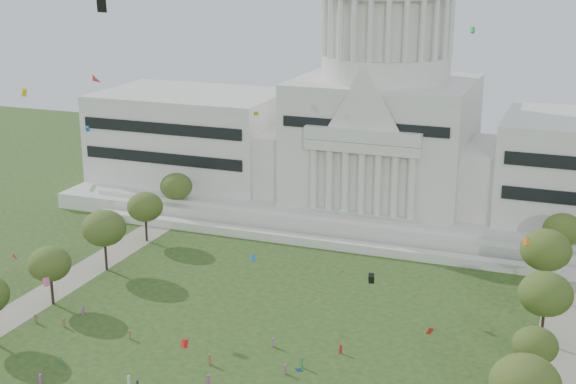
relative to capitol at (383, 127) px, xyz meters
name	(u,v)px	position (x,y,z in m)	size (l,w,h in m)	color
capitol	(383,127)	(0.00, 0.00, 0.00)	(160.00, 64.50, 91.30)	silver
path_left	(23,309)	(-48.00, -83.59, -22.28)	(8.00, 160.00, 0.04)	gray
row_tree_r_2	(525,384)	(44.17, -96.15, -12.64)	(9.55, 9.55, 13.58)	black
row_tree_l_3	(50,264)	(-44.09, -79.67, -14.09)	(8.12, 8.12, 11.55)	black
row_tree_r_3	(535,346)	(44.40, -79.10, -15.21)	(7.01, 7.01, 9.98)	black
row_tree_l_4	(104,228)	(-44.08, -61.17, -12.90)	(9.29, 9.29, 13.21)	black
row_tree_r_4	(546,294)	(44.76, -63.55, -13.01)	(9.19, 9.19, 13.06)	black
row_tree_l_5	(145,207)	(-45.22, -42.58, -13.88)	(8.33, 8.33, 11.85)	black
row_tree_r_5	(546,250)	(43.49, -43.40, -12.37)	(9.82, 9.82, 13.96)	black
row_tree_l_6	(176,186)	(-46.87, -24.45, -14.02)	(8.19, 8.19, 11.64)	black
row_tree_r_6	(563,230)	(45.96, -25.46, -13.79)	(8.42, 8.42, 11.97)	black
distant_crowd	(131,377)	(-14.53, -99.83, -21.44)	(66.77, 42.09, 1.92)	olive
kite_swarm	(182,229)	(-0.54, -106.92, 7.14)	(90.46, 108.45, 62.64)	green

